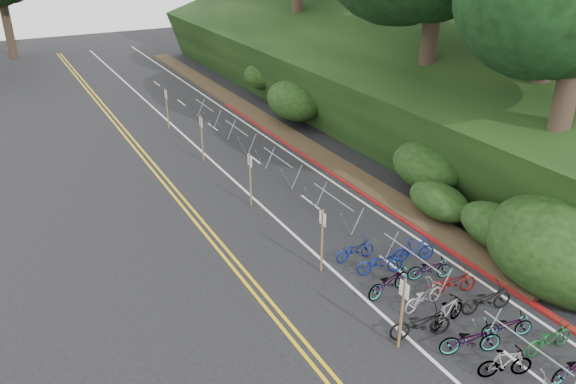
% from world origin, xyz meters
% --- Properties ---
extents(ground, '(120.00, 120.00, 0.00)m').
position_xyz_m(ground, '(0.00, 0.00, 0.00)').
color(ground, black).
rests_on(ground, ground).
extents(road_markings, '(7.47, 80.00, 0.01)m').
position_xyz_m(road_markings, '(0.63, 10.10, 0.00)').
color(road_markings, gold).
rests_on(road_markings, ground).
extents(red_curb, '(0.25, 28.00, 0.10)m').
position_xyz_m(red_curb, '(5.70, 12.00, 0.05)').
color(red_curb, maroon).
rests_on(red_curb, ground).
extents(embankment, '(14.30, 48.14, 9.11)m').
position_xyz_m(embankment, '(12.96, 19.04, 2.57)').
color(embankment, black).
rests_on(embankment, ground).
extents(bike_rack_front, '(1.17, 2.94, 1.23)m').
position_xyz_m(bike_rack_front, '(2.69, -2.12, 0.89)').
color(bike_rack_front, gray).
rests_on(bike_rack_front, ground).
extents(bike_racks_rest, '(1.14, 23.00, 1.17)m').
position_xyz_m(bike_racks_rest, '(3.00, 13.00, 0.85)').
color(bike_racks_rest, gray).
rests_on(bike_racks_rest, ground).
extents(signpost_near, '(0.08, 0.40, 2.39)m').
position_xyz_m(signpost_near, '(0.50, 0.43, 1.37)').
color(signpost_near, brown).
rests_on(signpost_near, ground).
extents(signposts_rest, '(0.08, 18.40, 2.50)m').
position_xyz_m(signposts_rest, '(0.60, 14.00, 1.43)').
color(signposts_rest, brown).
rests_on(signposts_rest, ground).
extents(bike_front, '(1.19, 2.08, 1.04)m').
position_xyz_m(bike_front, '(1.33, 0.49, 0.52)').
color(bike_front, black).
rests_on(bike_front, ground).
extents(bike_valet, '(3.36, 9.88, 0.99)m').
position_xyz_m(bike_valet, '(2.95, 0.64, 0.47)').
color(bike_valet, '#9E9EA3').
rests_on(bike_valet, ground).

